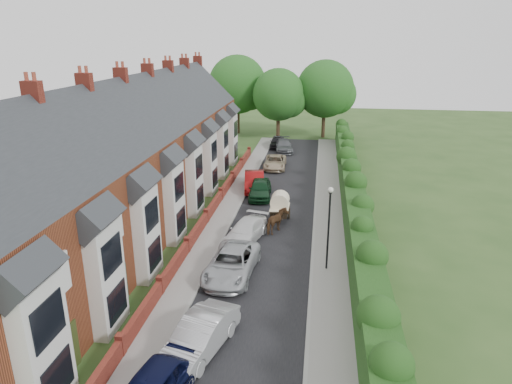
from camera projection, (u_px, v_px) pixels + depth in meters
ground at (260, 302)px, 23.65m from camera, size 140.00×140.00×0.00m
road at (273, 221)px, 34.02m from camera, size 6.00×58.00×0.02m
pavement_hedge_side at (329, 224)px, 33.45m from camera, size 2.20×58.00×0.12m
pavement_house_side at (223, 218)px, 34.52m from camera, size 1.70×58.00×0.12m
kerb_hedge_side at (314, 223)px, 33.59m from camera, size 0.18×58.00×0.13m
kerb_house_side at (233, 218)px, 34.41m from camera, size 0.18×58.00×0.13m
hedge at (355, 205)px, 32.71m from camera, size 2.10×58.00×2.85m
terrace_row at (130, 162)px, 33.03m from camera, size 9.05×40.50×11.50m
garden_wall_row at (207, 217)px, 33.59m from camera, size 0.35×40.35×1.10m
lamppost at (329, 218)px, 25.88m from camera, size 0.32×0.32×5.16m
tree_far_left at (281, 96)px, 59.71m from camera, size 7.14×6.80×9.29m
tree_far_right at (328, 90)px, 60.57m from camera, size 7.98×7.60×10.31m
tree_far_back at (241, 86)px, 63.03m from camera, size 8.40×8.00×10.82m
car_silver_a at (200, 336)px, 19.74m from camera, size 2.86×5.09×1.59m
car_silver_b at (232, 263)px, 26.10m from camera, size 2.84×5.62×1.52m
car_white at (246, 231)px, 30.70m from camera, size 2.92×4.97×1.35m
car_green at (260, 189)px, 38.87m from camera, size 2.19×4.72×1.57m
car_red at (254, 181)px, 40.85m from camera, size 2.41×5.08×1.61m
car_beige at (275, 162)px, 47.58m from camera, size 2.33×4.80×1.31m
car_grey at (284, 146)px, 54.55m from camera, size 2.67×5.09×1.41m
car_black at (277, 142)px, 56.59m from camera, size 1.70×4.17×1.42m
horse at (277, 222)px, 31.82m from camera, size 1.61×2.18×1.68m
horse_cart at (280, 205)px, 33.68m from camera, size 1.42×3.15×2.27m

